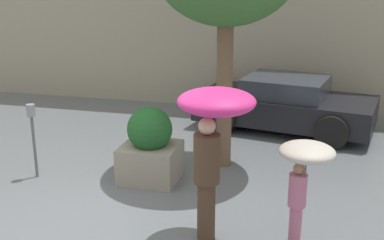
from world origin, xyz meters
The scene contains 6 objects.
ground_plane centered at (0.00, 0.00, 0.00)m, with size 40.00×40.00×0.00m, color slate.
planter_box centered at (0.32, 1.39, 0.58)m, with size 0.95×0.88×1.28m.
person_adult centered at (1.73, -0.18, 1.58)m, with size 0.99×0.99×2.02m.
person_child centered at (2.87, -0.16, 1.12)m, with size 0.68×0.68×1.42m.
parked_car_near centered at (2.32, 4.85, 0.57)m, with size 4.11×2.54×1.19m.
parking_meter centered at (-1.63, 0.99, 0.93)m, with size 0.14×0.14×1.30m.
Camera 1 is at (2.91, -5.80, 3.36)m, focal length 45.00 mm.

